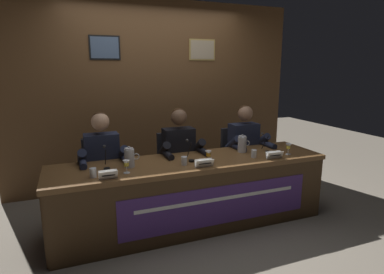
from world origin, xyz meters
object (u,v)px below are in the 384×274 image
(juice_glass_right, at_px, (288,147))
(chair_left, at_px, (103,179))
(microphone_left, at_px, (106,161))
(juice_glass_center, at_px, (208,154))
(chair_center, at_px, (176,171))
(water_pitcher_right_side, at_px, (242,144))
(nameplate_left, at_px, (108,175))
(panelist_center, at_px, (181,153))
(microphone_center, at_px, (190,154))
(chair_right, at_px, (238,163))
(nameplate_center, at_px, (204,163))
(water_cup_right, at_px, (254,154))
(nameplate_right, at_px, (274,155))
(water_pitcher_left_side, at_px, (130,158))
(water_cup_center, at_px, (184,161))
(conference_table, at_px, (196,184))
(microphone_right, at_px, (266,146))
(panelist_left, at_px, (103,161))
(juice_glass_left, at_px, (126,164))
(water_cup_left, at_px, (93,173))
(panelist_right, at_px, (247,146))

(juice_glass_right, bearing_deg, chair_left, 159.60)
(microphone_left, distance_m, juice_glass_center, 1.02)
(chair_center, xyz_separation_m, water_pitcher_right_side, (0.66, -0.46, 0.38))
(nameplate_left, xyz_separation_m, panelist_center, (0.90, 0.64, -0.05))
(microphone_center, xyz_separation_m, juice_glass_right, (1.12, -0.17, 0.01))
(chair_left, relative_size, chair_right, 1.00)
(chair_center, bearing_deg, nameplate_center, -88.31)
(panelist_center, xyz_separation_m, water_cup_right, (0.66, -0.50, 0.05))
(nameplate_right, relative_size, water_pitcher_left_side, 0.92)
(chair_center, relative_size, water_cup_right, 10.63)
(water_cup_center, xyz_separation_m, chair_right, (1.01, 0.68, -0.33))
(conference_table, bearing_deg, microphone_right, 6.32)
(panelist_left, distance_m, juice_glass_left, 0.56)
(juice_glass_center, height_order, juice_glass_right, same)
(water_cup_left, distance_m, chair_center, 1.30)
(microphone_left, distance_m, panelist_center, 0.94)
(nameplate_center, bearing_deg, microphone_right, 16.66)
(water_cup_left, bearing_deg, conference_table, 4.55)
(juice_glass_left, distance_m, juice_glass_center, 0.85)
(juice_glass_left, height_order, water_pitcher_left_side, water_pitcher_left_side)
(chair_left, xyz_separation_m, juice_glass_left, (0.16, -0.73, 0.37))
(nameplate_left, distance_m, water_pitcher_right_side, 1.61)
(nameplate_left, distance_m, microphone_left, 0.32)
(chair_center, distance_m, chair_right, 0.88)
(chair_right, distance_m, microphone_right, 0.66)
(nameplate_right, xyz_separation_m, water_pitcher_right_side, (-0.19, 0.37, 0.05))
(juice_glass_right, bearing_deg, microphone_left, 173.83)
(microphone_right, bearing_deg, panelist_right, 96.45)
(chair_left, xyz_separation_m, chair_center, (0.88, 0.00, 0.00))
(chair_center, xyz_separation_m, panelist_center, (0.00, -0.20, 0.28))
(water_cup_left, height_order, water_pitcher_left_side, water_pitcher_left_side)
(panelist_left, relative_size, water_cup_right, 14.48)
(microphone_left, height_order, juice_glass_right, microphone_left)
(chair_right, relative_size, nameplate_right, 4.69)
(nameplate_left, height_order, microphone_center, microphone_center)
(juice_glass_left, height_order, nameplate_center, juice_glass_left)
(juice_glass_left, height_order, microphone_right, microphone_right)
(water_cup_left, xyz_separation_m, chair_right, (1.90, 0.74, -0.33))
(juice_glass_center, relative_size, panelist_right, 0.10)
(panelist_left, xyz_separation_m, microphone_right, (1.80, -0.36, 0.09))
(panelist_right, bearing_deg, nameplate_left, -160.31)
(conference_table, xyz_separation_m, water_cup_right, (0.66, -0.05, 0.27))
(nameplate_right, distance_m, juice_glass_right, 0.27)
(water_cup_right, height_order, microphone_right, microphone_right)
(water_cup_center, relative_size, juice_glass_right, 0.69)
(juice_glass_left, height_order, water_cup_right, juice_glass_left)
(panelist_center, height_order, water_cup_right, panelist_center)
(nameplate_center, bearing_deg, conference_table, 96.95)
(panelist_center, relative_size, juice_glass_center, 9.93)
(chair_left, height_order, microphone_left, microphone_left)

